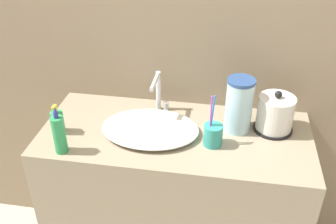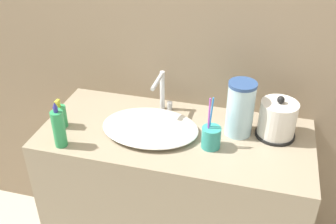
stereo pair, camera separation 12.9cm
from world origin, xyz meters
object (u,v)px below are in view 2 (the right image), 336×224
at_px(shampoo_bottle, 59,128).
at_px(toothbrush_cup, 211,137).
at_px(faucet, 162,90).
at_px(electric_kettle, 277,121).
at_px(lotion_bottle, 61,116).
at_px(water_pitcher, 240,109).

bearing_deg(shampoo_bottle, toothbrush_cup, 13.88).
bearing_deg(shampoo_bottle, faucet, 47.72).
xyz_separation_m(electric_kettle, lotion_bottle, (-0.90, -0.17, -0.02)).
height_order(faucet, water_pitcher, water_pitcher).
distance_m(electric_kettle, water_pitcher, 0.16).
height_order(faucet, shampoo_bottle, shampoo_bottle).
bearing_deg(electric_kettle, water_pitcher, -172.47).
relative_size(faucet, toothbrush_cup, 0.86).
height_order(electric_kettle, toothbrush_cup, toothbrush_cup).
relative_size(electric_kettle, shampoo_bottle, 0.93).
bearing_deg(faucet, water_pitcher, -13.40).
height_order(faucet, electric_kettle, faucet).
bearing_deg(toothbrush_cup, water_pitcher, 53.23).
xyz_separation_m(electric_kettle, water_pitcher, (-0.15, -0.02, 0.05)).
distance_m(toothbrush_cup, lotion_bottle, 0.65).
relative_size(toothbrush_cup, lotion_bottle, 1.66).
xyz_separation_m(lotion_bottle, shampoo_bottle, (0.06, -0.13, 0.03)).
height_order(faucet, lotion_bottle, faucet).
bearing_deg(water_pitcher, faucet, 166.60).
relative_size(electric_kettle, toothbrush_cup, 0.85).
height_order(lotion_bottle, water_pitcher, water_pitcher).
xyz_separation_m(lotion_bottle, water_pitcher, (0.75, 0.15, 0.07)).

